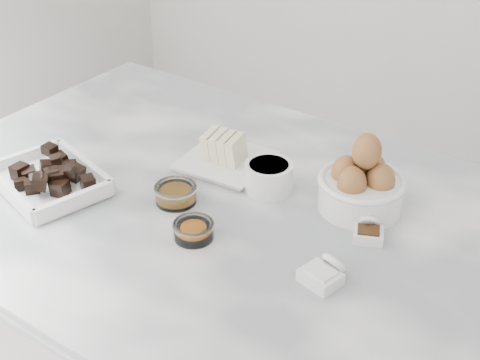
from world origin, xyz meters
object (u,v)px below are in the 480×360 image
Objects in this scene: butter_plate at (225,154)px; egg_bowl at (362,184)px; sugar_ramekin at (269,176)px; salt_spoon at (324,273)px; vanilla_spoon at (368,231)px; chocolate_dish at (48,177)px; zest_bowl at (194,230)px; honey_bowl at (176,193)px.

egg_bowl is (0.28, 0.02, 0.02)m from butter_plate.
sugar_ramekin is 1.13× the size of salt_spoon.
vanilla_spoon is (0.22, -0.03, -0.02)m from sugar_ramekin.
egg_bowl is (0.50, 0.27, 0.02)m from chocolate_dish.
egg_bowl is 1.94× the size of salt_spoon.
zest_bowl is (0.10, -0.22, -0.01)m from butter_plate.
vanilla_spoon reaches higher than zest_bowl.
vanilla_spoon is at bearing -7.85° from sugar_ramekin.
butter_plate is at bearing 92.00° from honey_bowl.
egg_bowl is at bearing 125.47° from vanilla_spoon.
butter_plate reaches higher than vanilla_spoon.
chocolate_dish is at bearing -160.06° from vanilla_spoon.
sugar_ramekin is at bearing 48.96° from honey_bowl.
vanilla_spoon is at bearing -9.55° from butter_plate.
chocolate_dish is 0.57m from egg_bowl.
butter_plate is 2.41× the size of vanilla_spoon.
salt_spoon is (-0.01, -0.14, 0.00)m from vanilla_spoon.
egg_bowl reaches higher than zest_bowl.
chocolate_dish reaches higher than honey_bowl.
zest_bowl is at bearing -35.39° from honey_bowl.
honey_bowl is (-0.11, -0.13, -0.01)m from sugar_ramekin.
sugar_ramekin is (0.33, 0.23, 0.01)m from chocolate_dish.
honey_bowl is at bearing -148.09° from egg_bowl.
vanilla_spoon is at bearing 19.94° from chocolate_dish.
zest_bowl is (-0.18, -0.24, -0.03)m from egg_bowl.
chocolate_dish is 1.42× the size of butter_plate.
egg_bowl is (0.16, 0.04, 0.02)m from sugar_ramekin.
sugar_ramekin is at bearing 141.18° from salt_spoon.
sugar_ramekin is 0.27m from salt_spoon.
vanilla_spoon is 0.91× the size of salt_spoon.
zest_bowl is (0.31, 0.03, -0.01)m from chocolate_dish.
sugar_ramekin is 0.17m from egg_bowl.
sugar_ramekin reaches higher than vanilla_spoon.
sugar_ramekin reaches higher than zest_bowl.
butter_plate is at bearing 170.45° from vanilla_spoon.
chocolate_dish reaches higher than sugar_ramekin.
honey_bowl is (-0.28, -0.17, -0.03)m from egg_bowl.
chocolate_dish is 0.24m from honey_bowl.
vanilla_spoon is (0.55, 0.20, -0.01)m from chocolate_dish.
chocolate_dish is 1.61× the size of egg_bowl.
chocolate_dish is 3.43× the size of vanilla_spoon.
honey_bowl is 0.32m from salt_spoon.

